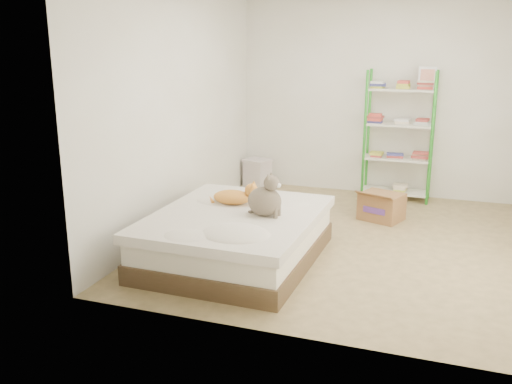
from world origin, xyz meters
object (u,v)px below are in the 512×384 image
at_px(orange_cat, 232,195).
at_px(grey_cat, 265,195).
at_px(white_bin, 257,173).
at_px(shelf_unit, 399,134).
at_px(cardboard_box, 382,206).
at_px(bed, 236,237).

xyz_separation_m(orange_cat, grey_cat, (0.42, -0.24, 0.11)).
relative_size(orange_cat, white_bin, 1.06).
bearing_deg(shelf_unit, cardboard_box, -93.41).
relative_size(shelf_unit, white_bin, 4.02).
distance_m(orange_cat, cardboard_box, 2.02).
xyz_separation_m(grey_cat, shelf_unit, (0.95, 2.71, 0.21)).
bearing_deg(cardboard_box, shelf_unit, 106.35).
xyz_separation_m(bed, orange_cat, (-0.14, 0.28, 0.33)).
bearing_deg(shelf_unit, grey_cat, -109.23).
distance_m(bed, grey_cat, 0.52).
bearing_deg(orange_cat, bed, -70.66).
xyz_separation_m(orange_cat, white_bin, (-0.59, 2.44, -0.36)).
relative_size(orange_cat, grey_cat, 1.15).
bearing_deg(white_bin, bed, -74.93).
bearing_deg(white_bin, cardboard_box, -26.84).
relative_size(cardboard_box, white_bin, 1.31).
relative_size(bed, shelf_unit, 1.09).
height_order(orange_cat, cardboard_box, orange_cat).
height_order(bed, grey_cat, grey_cat).
xyz_separation_m(cardboard_box, white_bin, (-1.90, 0.96, 0.04)).
height_order(bed, white_bin, bed).
distance_m(grey_cat, cardboard_box, 2.00).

